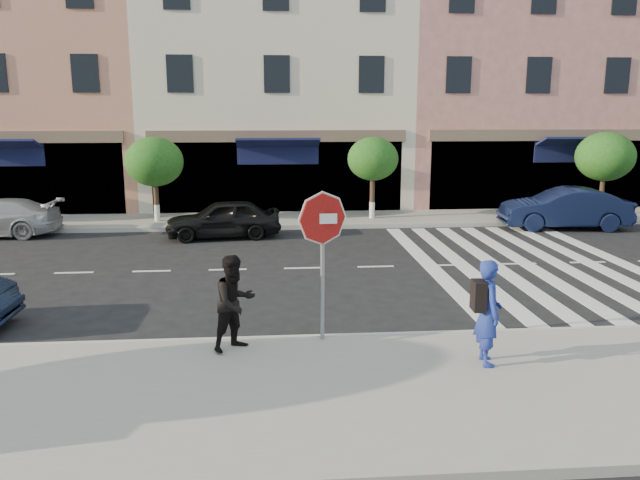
{
  "coord_description": "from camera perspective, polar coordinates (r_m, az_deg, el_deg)",
  "views": [
    {
      "loc": [
        -0.84,
        -12.26,
        4.24
      ],
      "look_at": [
        0.24,
        1.05,
        1.4
      ],
      "focal_mm": 35.0,
      "sensor_mm": 36.0,
      "label": 1
    }
  ],
  "objects": [
    {
      "name": "street_tree_wb",
      "position": [
        23.51,
        -14.91,
        6.9
      ],
      "size": [
        2.1,
        2.1,
        3.06
      ],
      "color": "#473323",
      "rests_on": "sidewalk_far"
    },
    {
      "name": "building_centre",
      "position": [
        29.29,
        -4.09,
        14.45
      ],
      "size": [
        11.0,
        9.0,
        11.0
      ],
      "primitive_type": "cube",
      "color": "beige",
      "rests_on": "ground"
    },
    {
      "name": "sidewalk_far",
      "position": [
        23.64,
        -2.52,
        1.85
      ],
      "size": [
        60.0,
        3.0,
        0.15
      ],
      "primitive_type": "cube",
      "color": "gray",
      "rests_on": "ground"
    },
    {
      "name": "ground",
      "position": [
        13.0,
        -0.67,
        -7.03
      ],
      "size": [
        120.0,
        120.0,
        0.0
      ],
      "primitive_type": "plane",
      "color": "black",
      "rests_on": "ground"
    },
    {
      "name": "car_far_mid",
      "position": [
        20.88,
        -8.85,
        1.94
      ],
      "size": [
        3.9,
        1.93,
        1.28
      ],
      "primitive_type": "imported",
      "rotation": [
        0.0,
        0.0,
        -1.46
      ],
      "color": "black",
      "rests_on": "ground"
    },
    {
      "name": "car_far_right",
      "position": [
        23.82,
        21.46,
        2.7
      ],
      "size": [
        4.56,
        2.0,
        1.46
      ],
      "primitive_type": "imported",
      "rotation": [
        0.0,
        0.0,
        -1.68
      ],
      "color": "black",
      "rests_on": "ground"
    },
    {
      "name": "street_tree_c",
      "position": [
        23.45,
        4.85,
        7.36
      ],
      "size": [
        1.9,
        1.9,
        3.04
      ],
      "color": "#473323",
      "rests_on": "sidewalk_far"
    },
    {
      "name": "building_east_mid",
      "position": [
        31.83,
        18.9,
        15.46
      ],
      "size": [
        13.0,
        9.0,
        13.0
      ],
      "primitive_type": "cube",
      "color": "tan",
      "rests_on": "ground"
    },
    {
      "name": "sidewalk_near",
      "position": [
        9.51,
        0.94,
        -13.97
      ],
      "size": [
        60.0,
        4.5,
        0.15
      ],
      "primitive_type": "cube",
      "color": "gray",
      "rests_on": "ground"
    },
    {
      "name": "photographer",
      "position": [
        10.44,
        15.14,
        -6.4
      ],
      "size": [
        0.45,
        0.66,
        1.73
      ],
      "primitive_type": "imported",
      "rotation": [
        0.0,
        0.0,
        1.51
      ],
      "color": "navy",
      "rests_on": "sidewalk_near"
    },
    {
      "name": "building_west_mid",
      "position": [
        31.09,
        -24.7,
        16.05
      ],
      "size": [
        10.0,
        9.0,
        14.0
      ],
      "primitive_type": "cube",
      "color": "tan",
      "rests_on": "ground"
    },
    {
      "name": "street_tree_ea",
      "position": [
        26.46,
        24.61,
        6.93
      ],
      "size": [
        2.2,
        2.2,
        3.19
      ],
      "color": "#473323",
      "rests_on": "sidewalk_far"
    },
    {
      "name": "walker",
      "position": [
        10.78,
        -7.79,
        -5.7
      ],
      "size": [
        1.02,
        1.0,
        1.66
      ],
      "primitive_type": "imported",
      "rotation": [
        0.0,
        0.0,
        0.69
      ],
      "color": "black",
      "rests_on": "sidewalk_near"
    },
    {
      "name": "stop_sign",
      "position": [
        10.84,
        0.24,
        0.58
      ],
      "size": [
        0.95,
        0.11,
        2.69
      ],
      "rotation": [
        0.0,
        0.0,
        0.02
      ],
      "color": "gray",
      "rests_on": "sidewalk_near"
    }
  ]
}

